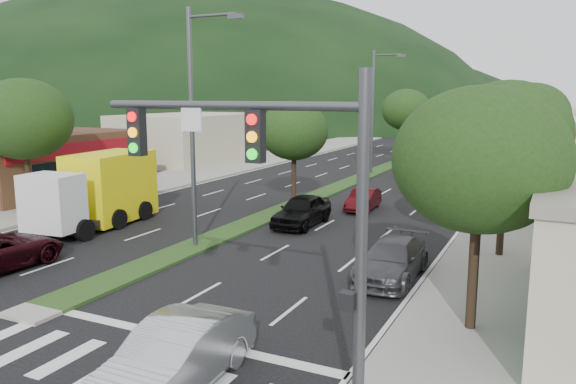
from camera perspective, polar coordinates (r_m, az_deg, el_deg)
The scene contains 27 objects.
ground at distance 19.09m, azimuth -23.57°, elevation -10.95°, with size 160.00×160.00×0.00m, color black.
sidewalk_right at distance 37.00m, azimuth 23.31°, elevation -0.95°, with size 5.00×90.00×0.15m, color gray.
sidewalk_left at distance 45.69m, azimuth -10.49°, elevation 1.63°, with size 6.00×90.00×0.15m, color gray.
median at distance 42.27m, azimuth 6.38°, elevation 1.05°, with size 1.60×56.00×0.12m, color #1A3613.
traffic_signal at distance 11.14m, azimuth -0.17°, elevation 0.18°, with size 6.12×0.40×7.00m.
shop_left at distance 41.96m, azimuth -24.80°, elevation 2.81°, with size 10.15×12.00×4.00m.
bldg_left_far at distance 56.20m, azimuth -10.09°, elevation 5.44°, with size 9.00×14.00×4.60m, color #B5AF90.
hill_far at distance 153.59m, azimuth -11.99°, elevation 7.26°, with size 176.00×132.00×82.00m, color black.
tree_r_a at distance 15.61m, azimuth 18.91°, elevation 3.10°, with size 4.60×4.60×6.63m.
tree_r_b at distance 23.53m, azimuth 21.37°, elevation 5.60°, with size 4.80×4.80×6.94m.
tree_r_c at distance 31.52m, azimuth 22.54°, elevation 5.92°, with size 4.40×4.40×6.48m.
tree_r_d at distance 41.47m, azimuth 23.44°, elevation 7.24°, with size 5.00×5.00×7.17m.
tree_r_e at distance 51.47m, azimuth 23.94°, elevation 7.25°, with size 4.60×4.60×6.71m.
tree_med_near at distance 32.57m, azimuth 0.61°, elevation 6.21°, with size 4.00×4.00×6.02m.
tree_med_far at distance 57.13m, azimuth 11.90°, elevation 8.17°, with size 4.80×4.80×6.94m.
tree_l_a at distance 33.97m, azimuth -25.25°, elevation 6.70°, with size 5.20×5.20×7.25m.
streetlight_near at distance 23.74m, azimuth -9.35°, elevation 7.50°, with size 2.60×0.25×10.00m.
streetlight_mid at distance 46.47m, azimuth 8.84°, elevation 8.63°, with size 2.60×0.25×10.00m.
sedan_silver at distance 13.19m, azimuth -11.43°, elevation -16.12°, with size 1.66×4.75×1.56m, color #B4B7BD.
car_queue_a at distance 28.19m, azimuth 1.41°, elevation -1.88°, with size 1.82×4.51×1.54m, color black.
car_queue_b at distance 20.57m, azimuth 10.51°, elevation -6.75°, with size 1.93×4.76×1.38m, color #454549.
car_queue_c at distance 32.24m, azimuth 7.67°, elevation -0.77°, with size 1.28×3.66×1.21m, color #4A0C11.
car_queue_d at distance 40.91m, azimuth 13.95°, elevation 1.52°, with size 2.55×5.52×1.53m, color black.
car_queue_e at distance 46.74m, azimuth 12.13°, elevation 2.40°, with size 1.40×3.49×1.19m, color #4E4E53.
car_queue_f at distance 57.01m, azimuth 18.35°, elevation 3.54°, with size 1.96×4.83×1.40m, color black.
box_truck at distance 29.50m, azimuth -18.58°, elevation -0.03°, with size 3.41×7.50×3.59m.
motorhome at distance 51.59m, azimuth 20.35°, elevation 3.98°, with size 3.27×8.75×3.29m.
Camera 1 is at (13.84, -11.41, 6.53)m, focal length 35.00 mm.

